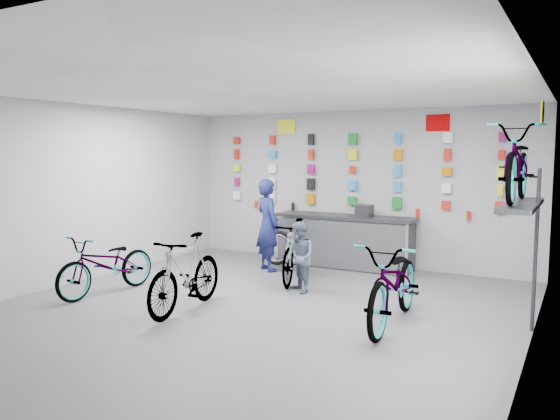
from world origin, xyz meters
The scene contains 20 objects.
floor centered at (0.00, 0.00, 0.00)m, with size 8.00×8.00×0.00m, color #4F4F54.
ceiling centered at (0.00, 0.00, 3.00)m, with size 8.00×8.00×0.00m, color white.
wall_back centered at (0.00, 4.00, 1.50)m, with size 7.00×7.00×0.00m, color #ADADB0.
wall_left centered at (-3.50, 0.00, 1.50)m, with size 8.00×8.00×0.00m, color #ADADB0.
wall_right centered at (3.50, 0.00, 1.50)m, with size 8.00×8.00×0.00m, color #ADADB0.
counter centered at (0.00, 3.54, 0.49)m, with size 2.70×0.66×1.00m.
merch_wall centered at (-0.01, 3.93, 1.78)m, with size 5.55×0.08×1.56m.
wall_bracket centered at (3.33, 1.20, 1.46)m, with size 0.39×1.90×2.00m.
sign_left centered at (-1.50, 3.98, 2.72)m, with size 0.42×0.02×0.30m, color #FFFC24.
sign_right centered at (1.60, 3.98, 2.72)m, with size 0.42×0.02×0.30m, color #B50305.
sign_side centered at (3.48, 1.20, 2.65)m, with size 0.02×0.40×0.30m, color #FFFC24.
bike_left centered at (-2.43, -0.10, 0.47)m, with size 0.62×1.79×0.94m, color gray.
bike_center centered at (-0.78, -0.22, 0.53)m, with size 0.50×1.77×1.06m, color gray.
bike_right centered at (1.93, 0.56, 0.55)m, with size 0.73×2.10×1.10m, color gray.
bike_service centered at (-0.26, 2.03, 0.53)m, with size 0.49×1.75×1.05m, color gray.
bike_wall centered at (3.25, 1.20, 2.05)m, with size 0.63×1.80×0.95m, color gray.
clerk centered at (-1.13, 2.59, 0.85)m, with size 0.62×0.41×1.71m, color #161B4F.
customer centered at (0.12, 1.44, 0.56)m, with size 0.54×0.42×1.12m, color slate.
spare_wheel centered at (-1.25, 3.17, 0.33)m, with size 0.68×0.27×0.67m.
register centered at (0.40, 3.55, 1.11)m, with size 0.28×0.30×0.22m, color black.
Camera 1 is at (3.96, -6.03, 2.18)m, focal length 35.00 mm.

